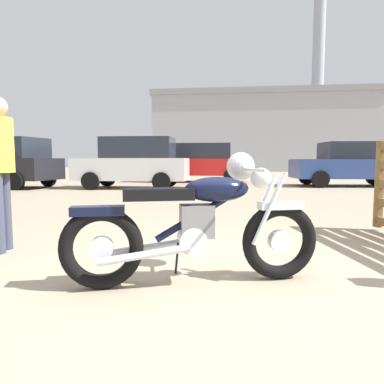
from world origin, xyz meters
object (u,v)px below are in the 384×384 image
at_px(blue_hatchback_right, 134,162).
at_px(silver_sedan_mid, 196,161).
at_px(white_estate_far, 6,162).
at_px(vintage_motorcycle, 200,223).
at_px(dark_sedan_left, 349,164).

xyz_separation_m(blue_hatchback_right, silver_sedan_mid, (1.44, 3.97, 0.02)).
relative_size(white_estate_far, silver_sedan_mid, 0.83).
height_order(vintage_motorcycle, white_estate_far, white_estate_far).
height_order(dark_sedan_left, silver_sedan_mid, silver_sedan_mid).
height_order(vintage_motorcycle, blue_hatchback_right, blue_hatchback_right).
xyz_separation_m(vintage_motorcycle, silver_sedan_mid, (-2.55, 12.75, 0.45)).
height_order(blue_hatchback_right, silver_sedan_mid, blue_hatchback_right).
xyz_separation_m(blue_hatchback_right, white_estate_far, (-4.65, -0.66, 0.00)).
relative_size(vintage_motorcycle, white_estate_far, 0.50).
height_order(vintage_motorcycle, silver_sedan_mid, silver_sedan_mid).
distance_m(blue_hatchback_right, silver_sedan_mid, 4.22).
bearing_deg(vintage_motorcycle, dark_sedan_left, 51.19).
relative_size(vintage_motorcycle, silver_sedan_mid, 0.41).
bearing_deg(silver_sedan_mid, white_estate_far, -147.24).
bearing_deg(silver_sedan_mid, vintage_motorcycle, -83.17).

